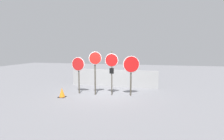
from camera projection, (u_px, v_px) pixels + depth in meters
ground_plane at (105, 94)px, 10.06m from camera, size 40.00×40.00×0.00m
fence_back at (113, 78)px, 12.08m from camera, size 6.03×0.12×1.17m
stop_sign_0 at (78, 68)px, 10.05m from camera, size 0.79×0.14×2.13m
stop_sign_1 at (95, 65)px, 9.73m from camera, size 0.63×0.40×2.45m
stop_sign_2 at (112, 64)px, 9.65m from camera, size 0.74×0.14×2.48m
stop_sign_3 at (131, 68)px, 9.53m from camera, size 0.86×0.35×2.22m
traffic_cone_0 at (62, 93)px, 9.42m from camera, size 0.37×0.37×0.52m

